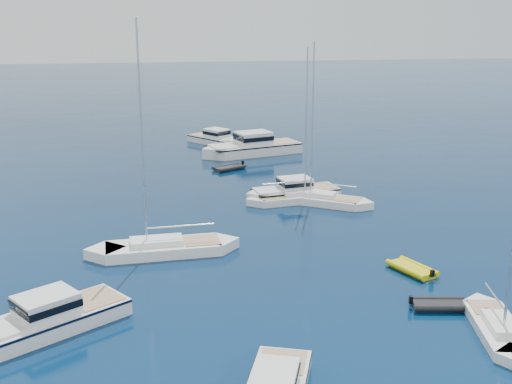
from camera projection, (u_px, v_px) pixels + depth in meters
ground at (447, 353)px, 32.61m from camera, size 400.00×400.00×0.00m
motor_cruiser_left at (45, 331)px, 34.86m from camera, size 10.05×8.29×2.65m
motor_cruiser_centre at (293, 198)px, 59.84m from camera, size 9.76×4.51×2.47m
motor_cruiser_distant at (251, 154)px, 78.20m from camera, size 13.84×7.72×3.48m
motor_cruiser_horizon at (218, 144)px, 84.22m from camera, size 8.20×9.46×2.53m
sailboat_fore at (497, 334)px, 34.57m from camera, size 3.87×8.71×12.41m
sailboat_mid_r at (321, 203)px, 58.14m from camera, size 9.83×7.69×14.76m
sailboat_mid_l at (164, 253)px, 46.12m from camera, size 11.64×3.75×16.85m
sailboat_centre at (295, 201)px, 58.78m from camera, size 9.94×4.05×14.20m
tender_yellow at (412, 272)px, 42.86m from camera, size 3.16×4.03×0.95m
tender_grey_near at (439, 308)px, 37.58m from camera, size 3.58×2.38×0.95m
tender_grey_far at (229, 170)px, 70.59m from camera, size 4.20×3.52×0.95m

